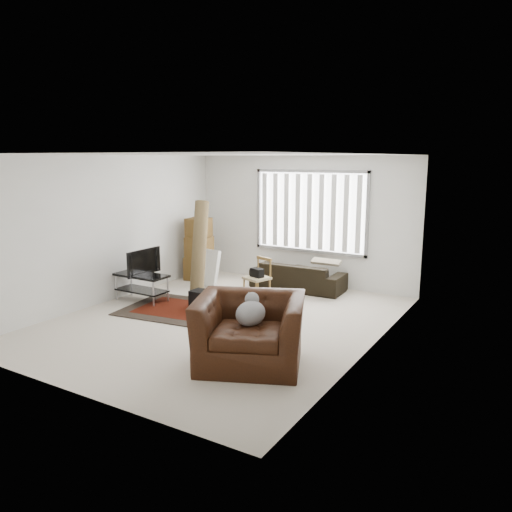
{
  "coord_description": "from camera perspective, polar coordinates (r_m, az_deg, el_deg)",
  "views": [
    {
      "loc": [
        4.53,
        -6.49,
        2.65
      ],
      "look_at": [
        0.38,
        0.47,
        1.05
      ],
      "focal_mm": 35.0,
      "sensor_mm": 36.0,
      "label": 1
    }
  ],
  "objects": [
    {
      "name": "rolled_rug",
      "position": [
        9.8,
        -6.49,
        0.94
      ],
      "size": [
        0.5,
        0.79,
        1.84
      ],
      "primitive_type": "cylinder",
      "rotation": [
        -0.26,
        0.0,
        0.33
      ],
      "color": "brown",
      "rests_on": "ground"
    },
    {
      "name": "tv_stand",
      "position": [
        9.58,
        -12.95,
        -2.87
      ],
      "size": [
        1.03,
        0.47,
        0.52
      ],
      "color": "black",
      "rests_on": "ground"
    },
    {
      "name": "white_flatpack",
      "position": [
        10.48,
        -5.64,
        -1.34
      ],
      "size": [
        0.64,
        0.34,
        0.78
      ],
      "primitive_type": "cube",
      "rotation": [
        -0.22,
        0.0,
        -0.15
      ],
      "color": "silver",
      "rests_on": "ground"
    },
    {
      "name": "subwoofer",
      "position": [
        9.04,
        -6.41,
        -4.83
      ],
      "size": [
        0.3,
        0.3,
        0.3
      ],
      "primitive_type": "cube",
      "rotation": [
        0.0,
        0.0,
        -0.0
      ],
      "color": "black",
      "rests_on": "persian_rug"
    },
    {
      "name": "moving_boxes",
      "position": [
        11.01,
        -6.49,
        0.55
      ],
      "size": [
        0.61,
        0.57,
        1.36
      ],
      "color": "brown",
      "rests_on": "ground"
    },
    {
      "name": "side_chair",
      "position": [
        9.55,
        0.2,
        -2.27
      ],
      "size": [
        0.52,
        0.52,
        0.78
      ],
      "rotation": [
        0.0,
        0.0,
        -0.31
      ],
      "color": "tan",
      "rests_on": "ground"
    },
    {
      "name": "armchair",
      "position": [
        6.51,
        -0.7,
        -8.0
      ],
      "size": [
        1.74,
        1.65,
        1.02
      ],
      "rotation": [
        0.0,
        0.0,
        0.41
      ],
      "color": "#34180A",
      "rests_on": "ground"
    },
    {
      "name": "persian_rug",
      "position": [
        8.9,
        -7.65,
        -6.18
      ],
      "size": [
        2.47,
        1.81,
        0.02
      ],
      "color": "black",
      "rests_on": "ground"
    },
    {
      "name": "tv",
      "position": [
        9.5,
        -13.05,
        -0.62
      ],
      "size": [
        0.11,
        0.84,
        0.48
      ],
      "primitive_type": "imported",
      "rotation": [
        0.0,
        0.0,
        1.57
      ],
      "color": "black",
      "rests_on": "tv_stand"
    },
    {
      "name": "room",
      "position": [
        8.37,
        -1.89,
        5.05
      ],
      "size": [
        6.0,
        6.02,
        2.71
      ],
      "color": "beige",
      "rests_on": "ground"
    },
    {
      "name": "sofa",
      "position": [
        10.2,
        4.83,
        -1.83
      ],
      "size": [
        1.92,
        0.89,
        0.73
      ],
      "primitive_type": "imported",
      "rotation": [
        0.0,
        0.0,
        3.18
      ],
      "color": "black",
      "rests_on": "ground"
    }
  ]
}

